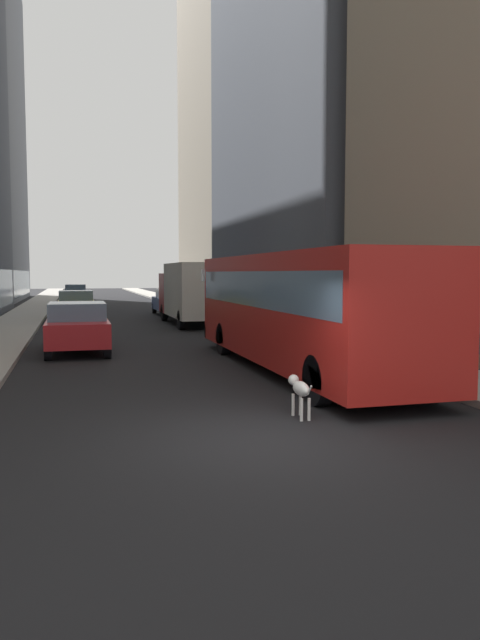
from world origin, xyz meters
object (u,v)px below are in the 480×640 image
object	(u,v)px
box_truck	(192,291)
dalmatian_dog	(300,389)
car_blue_hatchback	(171,302)
transit_bus	(297,303)
car_black_suv	(76,294)
car_yellow_taxi	(76,305)
car_red_coupe	(77,326)

from	to	relation	value
box_truck	dalmatian_dog	bearing A→B (deg)	-95.30
dalmatian_dog	car_blue_hatchback	bearing A→B (deg)	86.08
transit_bus	car_black_suv	size ratio (longest dim) A/B	2.45
transit_bus	box_truck	distance (m)	14.72
transit_bus	dalmatian_dog	bearing A→B (deg)	-110.18
transit_bus	car_black_suv	world-z (taller)	transit_bus
car_black_suv	dalmatian_dog	size ratio (longest dim) A/B	4.90
transit_bus	box_truck	bearing A→B (deg)	90.00
car_black_suv	dalmatian_dog	xyz separation A→B (m)	(3.77, -42.62, -0.31)
transit_bus	car_yellow_taxi	size ratio (longest dim) A/B	2.78
car_red_coupe	transit_bus	bearing A→B (deg)	-44.40
car_black_suv	car_red_coupe	distance (m)	32.17
transit_bus	car_red_coupe	xyz separation A→B (m)	(-5.60, 5.48, -0.95)
car_red_coupe	box_truck	size ratio (longest dim) A/B	0.64
car_blue_hatchback	car_black_suv	bearing A→B (deg)	109.34
car_yellow_taxi	car_red_coupe	bearing A→B (deg)	-90.00
transit_bus	dalmatian_dog	distance (m)	5.44
dalmatian_dog	car_red_coupe	bearing A→B (deg)	109.86
car_blue_hatchback	box_truck	xyz separation A→B (m)	(0.00, -6.98, 0.84)
transit_bus	car_blue_hatchback	xyz separation A→B (m)	(0.00, 21.70, -0.95)
transit_bus	car_yellow_taxi	bearing A→B (deg)	106.26
car_blue_hatchback	box_truck	distance (m)	7.03
car_yellow_taxi	box_truck	bearing A→B (deg)	-38.68
dalmatian_dog	car_black_suv	bearing A→B (deg)	95.06
transit_bus	car_black_suv	distance (m)	38.08
car_blue_hatchback	box_truck	world-z (taller)	box_truck
car_black_suv	box_truck	xyz separation A→B (m)	(5.60, -22.93, 0.84)
car_red_coupe	dalmatian_dog	bearing A→B (deg)	-70.14
box_truck	car_red_coupe	bearing A→B (deg)	-121.24
car_yellow_taxi	car_red_coupe	distance (m)	13.72
transit_bus	car_red_coupe	world-z (taller)	transit_bus
car_blue_hatchback	car_black_suv	xyz separation A→B (m)	(-5.60, 15.95, 0.00)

